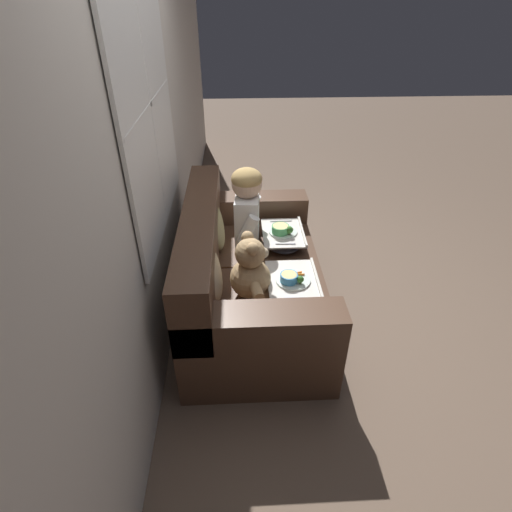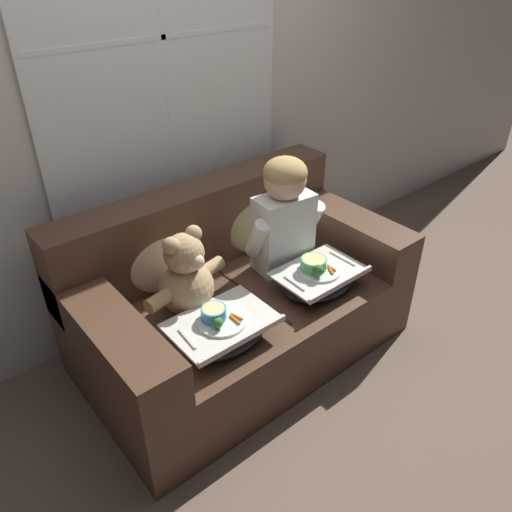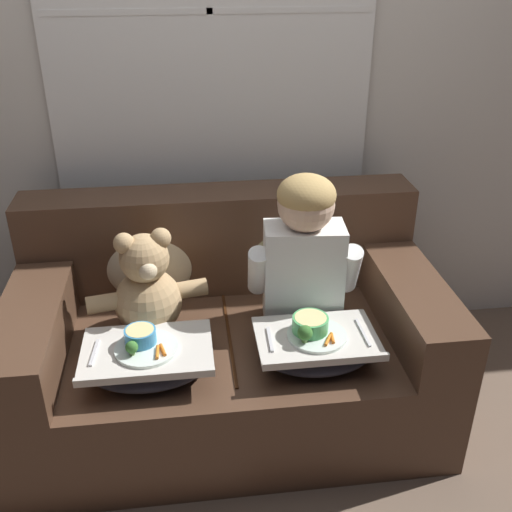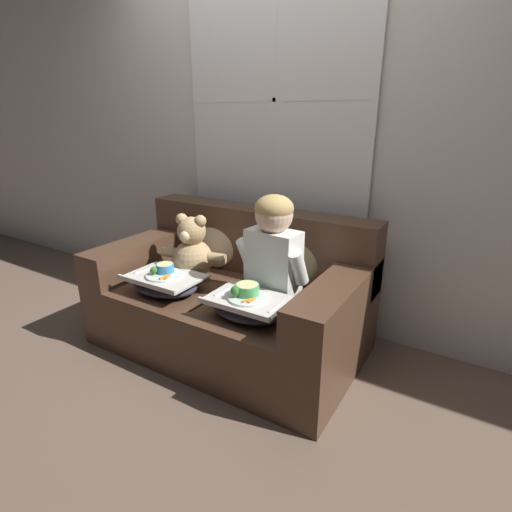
% 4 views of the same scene
% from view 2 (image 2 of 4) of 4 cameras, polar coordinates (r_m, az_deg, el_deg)
% --- Properties ---
extents(ground_plane, '(14.00, 14.00, 0.00)m').
position_cam_2_polar(ground_plane, '(2.78, -1.37, -10.42)').
color(ground_plane, brown).
extents(wall_back_with_window, '(8.00, 0.08, 2.60)m').
position_cam_2_polar(wall_back_with_window, '(2.60, -10.69, 19.15)').
color(wall_back_with_window, beige).
rests_on(wall_back_with_window, ground_plane).
extents(couch, '(1.64, 0.94, 0.84)m').
position_cam_2_polar(couch, '(2.62, -2.37, -4.72)').
color(couch, '#4C3323').
rests_on(couch, ground_plane).
extents(throw_pillow_behind_child, '(0.41, 0.20, 0.42)m').
position_cam_2_polar(throw_pillow_behind_child, '(2.76, -0.26, 4.50)').
color(throw_pillow_behind_child, tan).
rests_on(throw_pillow_behind_child, couch).
extents(throw_pillow_behind_teddy, '(0.39, 0.19, 0.40)m').
position_cam_2_polar(throw_pillow_behind_teddy, '(2.48, -11.05, 0.19)').
color(throw_pillow_behind_teddy, '#C1B293').
rests_on(throw_pillow_behind_teddy, couch).
extents(child_figure, '(0.44, 0.22, 0.61)m').
position_cam_2_polar(child_figure, '(2.53, 3.24, 5.33)').
color(child_figure, white).
rests_on(child_figure, couch).
extents(teddy_bear, '(0.46, 0.33, 0.43)m').
position_cam_2_polar(teddy_bear, '(2.30, -7.89, -2.60)').
color(teddy_bear, tan).
rests_on(teddy_bear, couch).
extents(lap_tray_child, '(0.43, 0.31, 0.18)m').
position_cam_2_polar(lap_tray_child, '(2.51, 7.14, -2.46)').
color(lap_tray_child, '#2D2D38').
rests_on(lap_tray_child, child_figure).
extents(lap_tray_teddy, '(0.45, 0.32, 0.17)m').
position_cam_2_polar(lap_tray_teddy, '(2.20, -3.92, -8.33)').
color(lap_tray_teddy, '#2D2D38').
rests_on(lap_tray_teddy, teddy_bear).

